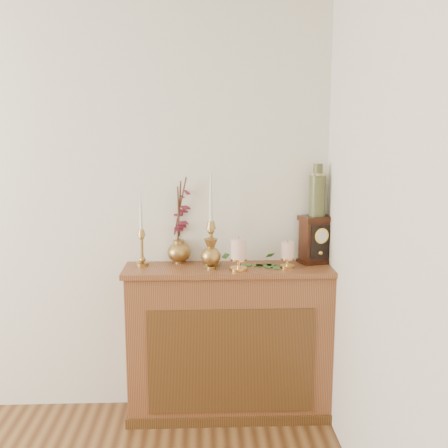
{
  "coord_description": "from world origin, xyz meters",
  "views": [
    {
      "loc": [
        1.25,
        -0.88,
        1.71
      ],
      "look_at": [
        1.36,
        2.05,
        1.19
      ],
      "focal_mm": 42.0,
      "sensor_mm": 36.0,
      "label": 1
    }
  ],
  "objects_px": {
    "candlestick_center": "(211,236)",
    "bud_vase": "(211,254)",
    "mantel_clock": "(316,240)",
    "ginger_jar": "(181,224)",
    "ceramic_vase": "(317,193)",
    "candlestick_left": "(142,242)"
  },
  "relations": [
    {
      "from": "candlestick_center",
      "to": "ceramic_vase",
      "type": "bearing_deg",
      "value": 4.67
    },
    {
      "from": "ginger_jar",
      "to": "ceramic_vase",
      "type": "distance_m",
      "value": 0.83
    },
    {
      "from": "ginger_jar",
      "to": "ceramic_vase",
      "type": "relative_size",
      "value": 1.69
    },
    {
      "from": "candlestick_left",
      "to": "ceramic_vase",
      "type": "relative_size",
      "value": 1.44
    },
    {
      "from": "ginger_jar",
      "to": "mantel_clock",
      "type": "xyz_separation_m",
      "value": [
        0.81,
        -0.06,
        -0.09
      ]
    },
    {
      "from": "bud_vase",
      "to": "ceramic_vase",
      "type": "relative_size",
      "value": 0.58
    },
    {
      "from": "bud_vase",
      "to": "ceramic_vase",
      "type": "bearing_deg",
      "value": 11.82
    },
    {
      "from": "candlestick_center",
      "to": "ginger_jar",
      "type": "xyz_separation_m",
      "value": [
        -0.18,
        0.11,
        0.06
      ]
    },
    {
      "from": "candlestick_left",
      "to": "ceramic_vase",
      "type": "xyz_separation_m",
      "value": [
        1.04,
        0.04,
        0.28
      ]
    },
    {
      "from": "candlestick_center",
      "to": "bud_vase",
      "type": "xyz_separation_m",
      "value": [
        -0.0,
        -0.08,
        -0.09
      ]
    },
    {
      "from": "candlestick_center",
      "to": "mantel_clock",
      "type": "distance_m",
      "value": 0.64
    },
    {
      "from": "mantel_clock",
      "to": "ceramic_vase",
      "type": "relative_size",
      "value": 0.92
    },
    {
      "from": "candlestick_center",
      "to": "bud_vase",
      "type": "height_order",
      "value": "candlestick_center"
    },
    {
      "from": "bud_vase",
      "to": "ceramic_vase",
      "type": "xyz_separation_m",
      "value": [
        0.63,
        0.13,
        0.34
      ]
    },
    {
      "from": "candlestick_left",
      "to": "ginger_jar",
      "type": "bearing_deg",
      "value": 23.27
    },
    {
      "from": "candlestick_left",
      "to": "candlestick_center",
      "type": "bearing_deg",
      "value": -2.09
    },
    {
      "from": "candlestick_center",
      "to": "bud_vase",
      "type": "distance_m",
      "value": 0.12
    },
    {
      "from": "ginger_jar",
      "to": "mantel_clock",
      "type": "bearing_deg",
      "value": -4.55
    },
    {
      "from": "candlestick_center",
      "to": "bud_vase",
      "type": "bearing_deg",
      "value": -91.23
    },
    {
      "from": "ginger_jar",
      "to": "candlestick_left",
      "type": "bearing_deg",
      "value": -156.73
    },
    {
      "from": "bud_vase",
      "to": "mantel_clock",
      "type": "bearing_deg",
      "value": 11.59
    },
    {
      "from": "mantel_clock",
      "to": "ceramic_vase",
      "type": "bearing_deg",
      "value": 90.0
    }
  ]
}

